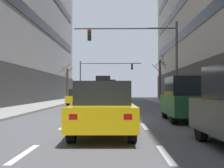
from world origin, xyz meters
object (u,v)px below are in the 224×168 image
object	(u,v)px
car_parked_1	(185,99)
traffic_signal_0	(146,49)
taxi_driving_1	(103,109)
taxi_driving_2	(79,98)
street_tree_0	(160,78)
car_driving_3	(114,94)
taxi_driving_0	(113,95)
traffic_signal_1	(100,72)
street_tree_2	(67,83)
taxi_driving_4	(113,93)

from	to	relation	value
car_parked_1	traffic_signal_0	distance (m)	9.77
taxi_driving_1	car_parked_1	xyz separation A→B (m)	(3.60, 4.36, 0.19)
taxi_driving_1	taxi_driving_2	size ratio (longest dim) A/B	1.08
car_parked_1	traffic_signal_0	world-z (taller)	traffic_signal_0
traffic_signal_0	street_tree_0	bearing A→B (deg)	77.89
taxi_driving_2	car_driving_3	size ratio (longest dim) A/B	0.91
taxi_driving_0	taxi_driving_1	distance (m)	14.35
car_parked_1	traffic_signal_0	bearing A→B (deg)	95.70
taxi_driving_0	car_driving_3	world-z (taller)	taxi_driving_0
car_driving_3	car_parked_1	bearing A→B (deg)	-83.05
traffic_signal_1	street_tree_0	distance (m)	9.84
taxi_driving_0	car_driving_3	bearing A→B (deg)	90.27
taxi_driving_2	street_tree_2	size ratio (longest dim) A/B	0.85
taxi_driving_1	traffic_signal_1	xyz separation A→B (m)	(-2.19, 34.16, 3.38)
taxi_driving_1	car_parked_1	distance (m)	5.66
taxi_driving_2	traffic_signal_0	xyz separation A→B (m)	(5.85, -4.30, 3.91)
taxi_driving_2	street_tree_0	distance (m)	14.64
taxi_driving_0	street_tree_2	size ratio (longest dim) A/B	0.90
car_driving_3	street_tree_0	world-z (taller)	street_tree_0
traffic_signal_0	street_tree_2	bearing A→B (deg)	120.47
street_tree_2	car_driving_3	bearing A→B (deg)	43.63
taxi_driving_1	taxi_driving_4	world-z (taller)	taxi_driving_4
car_driving_3	taxi_driving_4	distance (m)	6.22
street_tree_2	taxi_driving_0	bearing A→B (deg)	-66.22
car_driving_3	taxi_driving_4	xyz separation A→B (m)	(-0.07, -6.21, 0.26)
taxi_driving_2	traffic_signal_0	bearing A→B (deg)	-36.32
taxi_driving_0	taxi_driving_4	bearing A→B (deg)	90.70
traffic_signal_1	street_tree_0	bearing A→B (deg)	-32.85
car_driving_3	traffic_signal_0	xyz separation A→B (m)	(2.74, -20.85, 3.83)
traffic_signal_0	traffic_signal_1	distance (m)	21.36
taxi_driving_2	car_driving_3	distance (m)	16.84
taxi_driving_4	traffic_signal_0	xyz separation A→B (m)	(2.81, -14.64, 3.57)
taxi_driving_4	street_tree_0	distance (m)	6.49
taxi_driving_4	traffic_signal_1	size ratio (longest dim) A/B	0.50
traffic_signal_1	street_tree_0	size ratio (longest dim) A/B	1.50
taxi_driving_1	taxi_driving_0	bearing A→B (deg)	89.81
car_driving_3	traffic_signal_1	size ratio (longest dim) A/B	0.50
taxi_driving_0	traffic_signal_1	bearing A→B (deg)	96.46
taxi_driving_0	taxi_driving_2	distance (m)	4.64
traffic_signal_0	street_tree_0	size ratio (longest dim) A/B	1.32
taxi_driving_0	taxi_driving_2	world-z (taller)	taxi_driving_0
taxi_driving_4	car_parked_1	distance (m)	23.94
taxi_driving_0	traffic_signal_1	size ratio (longest dim) A/B	0.48
street_tree_0	taxi_driving_1	bearing A→B (deg)	-101.78
taxi_driving_4	car_parked_1	xyz separation A→B (m)	(3.71, -23.65, -0.09)
car_parked_1	traffic_signal_1	bearing A→B (deg)	101.00
taxi_driving_1	street_tree_2	world-z (taller)	street_tree_2
taxi_driving_4	car_driving_3	bearing A→B (deg)	89.31
taxi_driving_1	car_driving_3	world-z (taller)	taxi_driving_1
car_driving_3	street_tree_0	bearing A→B (deg)	-41.53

